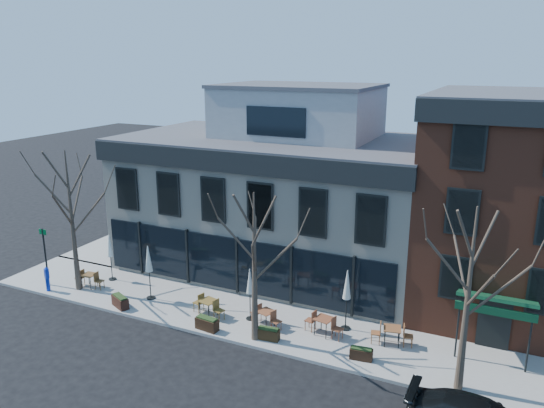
% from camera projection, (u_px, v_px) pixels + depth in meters
% --- Properties ---
extents(ground, '(120.00, 120.00, 0.00)m').
position_uv_depth(ground, '(238.00, 297.00, 29.30)').
color(ground, black).
rests_on(ground, ground).
extents(sidewalk_front, '(33.50, 4.70, 0.15)m').
position_uv_depth(sidewalk_front, '(276.00, 325.00, 26.07)').
color(sidewalk_front, gray).
rests_on(sidewalk_front, ground).
extents(sidewalk_side, '(4.50, 12.00, 0.15)m').
position_uv_depth(sidewalk_side, '(143.00, 235.00, 39.10)').
color(sidewalk_side, gray).
rests_on(sidewalk_side, ground).
extents(corner_building, '(18.39, 10.39, 11.10)m').
position_uv_depth(corner_building, '(278.00, 193.00, 32.42)').
color(corner_building, beige).
rests_on(corner_building, ground).
extents(red_brick_building, '(8.20, 11.78, 11.18)m').
position_uv_depth(red_brick_building, '(509.00, 203.00, 26.83)').
color(red_brick_building, brown).
rests_on(red_brick_building, ground).
extents(tree_corner, '(3.93, 3.98, 7.92)m').
position_uv_depth(tree_corner, '(72.00, 220.00, 28.82)').
color(tree_corner, '#382B21').
rests_on(tree_corner, sidewalk_front).
extents(tree_mid, '(3.50, 3.55, 7.04)m').
position_uv_depth(tree_mid, '(255.00, 266.00, 23.64)').
color(tree_mid, '#382B21').
rests_on(tree_mid, sidewalk_front).
extents(tree_right, '(3.72, 3.77, 7.48)m').
position_uv_depth(tree_right, '(468.00, 299.00, 19.91)').
color(tree_right, '#382B21').
rests_on(tree_right, sidewalk_front).
extents(sign_pole, '(0.50, 0.10, 3.40)m').
position_uv_depth(sign_pole, '(45.00, 253.00, 29.96)').
color(sign_pole, black).
rests_on(sign_pole, sidewalk_front).
extents(call_box, '(0.29, 0.28, 1.43)m').
position_uv_depth(call_box, '(47.00, 278.00, 29.49)').
color(call_box, '#0C279E').
rests_on(call_box, sidewalk_front).
extents(cafe_set_0, '(1.85, 0.79, 0.96)m').
position_uv_depth(cafe_set_0, '(89.00, 279.00, 30.02)').
color(cafe_set_0, brown).
rests_on(cafe_set_0, sidewalk_front).
extents(cafe_set_2, '(2.01, 0.95, 1.03)m').
position_uv_depth(cafe_set_2, '(209.00, 306.00, 26.69)').
color(cafe_set_2, brown).
rests_on(cafe_set_2, sidewalk_front).
extents(cafe_set_3, '(1.87, 1.02, 0.96)m').
position_uv_depth(cafe_set_3, '(266.00, 316.00, 25.70)').
color(cafe_set_3, brown).
rests_on(cafe_set_3, sidewalk_front).
extents(cafe_set_4, '(2.02, 0.92, 1.04)m').
position_uv_depth(cafe_set_4, '(324.00, 324.00, 24.87)').
color(cafe_set_4, brown).
rests_on(cafe_set_4, sidewalk_front).
extents(cafe_set_5, '(1.98, 0.93, 1.02)m').
position_uv_depth(cafe_set_5, '(392.00, 334.00, 24.01)').
color(cafe_set_5, brown).
rests_on(cafe_set_5, sidewalk_front).
extents(umbrella_0, '(0.44, 0.44, 2.78)m').
position_uv_depth(umbrella_0, '(110.00, 248.00, 30.66)').
color(umbrella_0, black).
rests_on(umbrella_0, sidewalk_front).
extents(umbrella_1, '(0.48, 0.48, 3.02)m').
position_uv_depth(umbrella_1, '(149.00, 262.00, 28.17)').
color(umbrella_1, black).
rests_on(umbrella_1, sidewalk_front).
extents(umbrella_2, '(0.43, 0.43, 2.69)m').
position_uv_depth(umbrella_2, '(250.00, 284.00, 25.97)').
color(umbrella_2, black).
rests_on(umbrella_2, sidewalk_front).
extents(umbrella_4, '(0.49, 0.49, 3.03)m').
position_uv_depth(umbrella_4, '(347.00, 288.00, 24.96)').
color(umbrella_4, black).
rests_on(umbrella_4, sidewalk_front).
extents(planter_0, '(1.23, 0.89, 0.64)m').
position_uv_depth(planter_0, '(120.00, 301.00, 27.68)').
color(planter_0, black).
rests_on(planter_0, sidewalk_front).
extents(planter_1, '(1.19, 0.59, 0.64)m').
position_uv_depth(planter_1, '(207.00, 323.00, 25.38)').
color(planter_1, black).
rests_on(planter_1, sidewalk_front).
extents(planter_2, '(1.08, 0.53, 0.58)m').
position_uv_depth(planter_2, '(268.00, 334.00, 24.51)').
color(planter_2, black).
rests_on(planter_2, sidewalk_front).
extents(planter_3, '(1.01, 0.50, 0.55)m').
position_uv_depth(planter_3, '(361.00, 354.00, 22.89)').
color(planter_3, black).
rests_on(planter_3, sidewalk_front).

